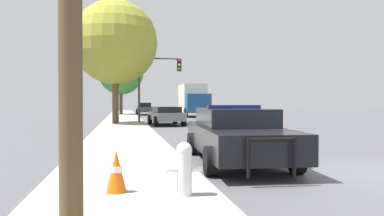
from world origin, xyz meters
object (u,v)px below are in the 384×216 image
at_px(car_background_distant, 144,108).
at_px(traffic_light, 157,76).
at_px(tree_sidewalk_mid, 115,43).
at_px(traffic_cone, 116,171).
at_px(fire_hydrant, 184,167).
at_px(box_truck, 193,99).
at_px(tree_sidewalk_far, 121,72).
at_px(car_background_midblock, 166,115).
at_px(police_car, 236,134).

bearing_deg(car_background_distant, traffic_light, -89.63).
bearing_deg(tree_sidewalk_mid, car_background_distant, 81.27).
bearing_deg(traffic_cone, tree_sidewalk_mid, 91.04).
height_order(fire_hydrant, traffic_light, traffic_light).
xyz_separation_m(car_background_distant, box_truck, (4.73, -6.80, 1.04)).
bearing_deg(fire_hydrant, tree_sidewalk_far, 91.66).
xyz_separation_m(traffic_light, tree_sidewalk_far, (-2.59, 16.52, 1.48)).
height_order(fire_hydrant, car_background_midblock, car_background_midblock).
bearing_deg(box_truck, traffic_light, 67.94).
bearing_deg(tree_sidewalk_far, traffic_cone, -89.92).
bearing_deg(fire_hydrant, tree_sidewalk_mid, 94.02).
relative_size(fire_hydrant, tree_sidewalk_mid, 0.10).
height_order(police_car, traffic_light, traffic_light).
xyz_separation_m(police_car, traffic_cone, (-2.99, -3.23, -0.28)).
xyz_separation_m(tree_sidewalk_mid, tree_sidewalk_far, (0.30, 17.93, -0.60)).
bearing_deg(tree_sidewalk_mid, fire_hydrant, -85.98).
height_order(traffic_light, car_background_distant, traffic_light).
bearing_deg(traffic_light, fire_hydrant, -94.04).
bearing_deg(traffic_cone, police_car, 47.13).
bearing_deg(traffic_cone, traffic_light, 83.06).
bearing_deg(car_background_midblock, car_background_distant, 86.43).
height_order(car_background_distant, traffic_cone, car_background_distant).
bearing_deg(traffic_light, car_background_distant, 89.54).
distance_m(fire_hydrant, car_background_midblock, 19.28).
bearing_deg(traffic_light, box_truck, 67.18).
height_order(box_truck, tree_sidewalk_mid, tree_sidewalk_mid).
height_order(police_car, tree_sidewalk_far, tree_sidewalk_far).
relative_size(car_background_distant, car_background_midblock, 1.02).
distance_m(fire_hydrant, traffic_light, 21.48).
bearing_deg(tree_sidewalk_far, tree_sidewalk_mid, -90.96).
height_order(fire_hydrant, tree_sidewalk_far, tree_sidewalk_far).
distance_m(box_truck, tree_sidewalk_far, 9.48).
relative_size(box_truck, tree_sidewalk_far, 0.89).
distance_m(traffic_light, tree_sidewalk_mid, 3.83).
xyz_separation_m(car_background_distant, tree_sidewalk_far, (-2.74, -1.87, 4.17)).
distance_m(police_car, car_background_distant, 36.01).
height_order(fire_hydrant, box_truck, box_truck).
relative_size(car_background_midblock, box_truck, 0.66).
bearing_deg(police_car, fire_hydrant, 65.30).
bearing_deg(tree_sidewalk_far, box_truck, -33.45).
bearing_deg(tree_sidewalk_far, traffic_light, -81.08).
bearing_deg(traffic_light, police_car, -88.52).
height_order(car_background_midblock, tree_sidewalk_mid, tree_sidewalk_mid).
distance_m(car_background_midblock, box_truck, 14.38).
bearing_deg(tree_sidewalk_mid, tree_sidewalk_far, 89.04).
relative_size(tree_sidewalk_far, traffic_cone, 11.05).
relative_size(traffic_light, car_background_distant, 1.06).
bearing_deg(police_car, traffic_light, -84.80).
bearing_deg(tree_sidewalk_mid, traffic_cone, -88.96).
distance_m(tree_sidewalk_mid, traffic_cone, 20.08).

